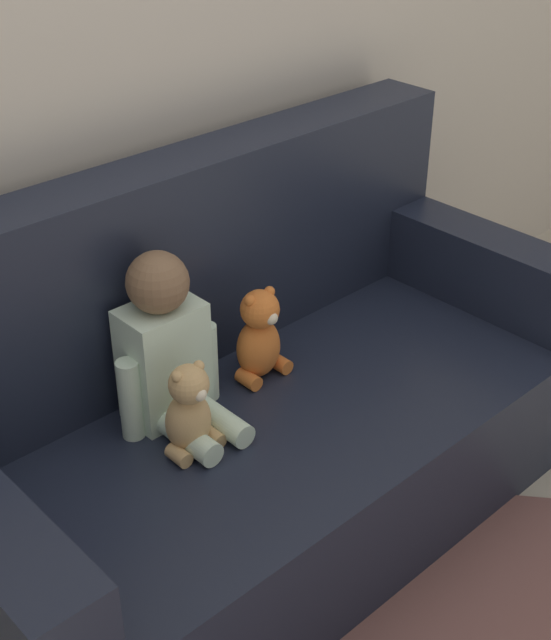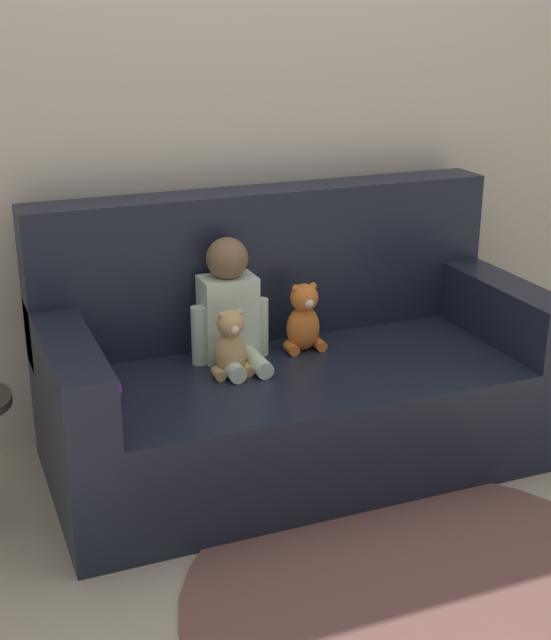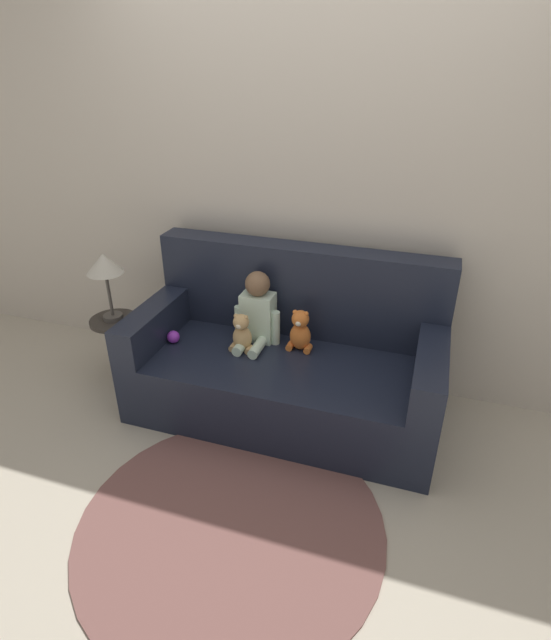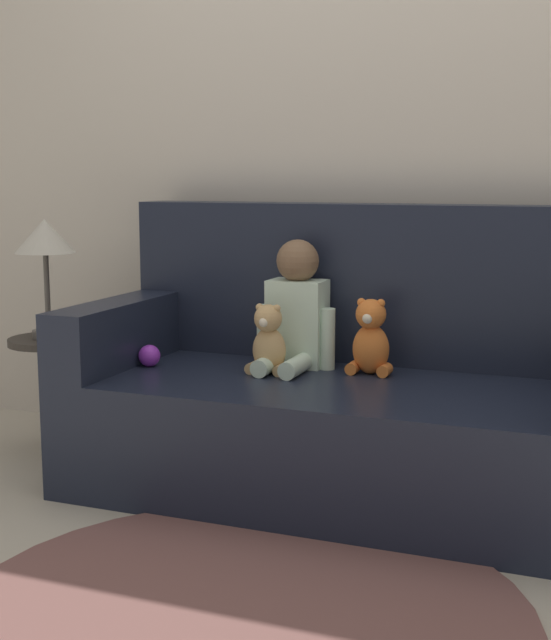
{
  "view_description": "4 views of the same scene",
  "coord_description": "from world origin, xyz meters",
  "px_view_note": "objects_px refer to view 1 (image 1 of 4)",
  "views": [
    {
      "loc": [
        -1.22,
        -1.33,
        1.73
      ],
      "look_at": [
        -0.01,
        -0.03,
        0.65
      ],
      "focal_mm": 50.0,
      "sensor_mm": 36.0,
      "label": 1
    },
    {
      "loc": [
        -1.16,
        -2.65,
        1.61
      ],
      "look_at": [
        -0.11,
        -0.05,
        0.58
      ],
      "focal_mm": 50.0,
      "sensor_mm": 36.0,
      "label": 2
    },
    {
      "loc": [
        0.72,
        -2.33,
        1.93
      ],
      "look_at": [
        -0.04,
        -0.05,
        0.65
      ],
      "focal_mm": 28.0,
      "sensor_mm": 36.0,
      "label": 3
    },
    {
      "loc": [
        0.83,
        -2.71,
        1.04
      ],
      "look_at": [
        -0.2,
        -0.1,
        0.59
      ],
      "focal_mm": 50.0,
      "sensor_mm": 36.0,
      "label": 4
    }
  ],
  "objects_px": {
    "couch": "(252,411)",
    "plush_toy_side": "(259,337)",
    "person_baby": "(167,352)",
    "teddy_bear_brown": "(190,411)",
    "toy_ball": "(41,539)"
  },
  "relations": [
    {
      "from": "person_baby",
      "to": "plush_toy_side",
      "type": "relative_size",
      "value": 1.73
    },
    {
      "from": "person_baby",
      "to": "toy_ball",
      "type": "distance_m",
      "value": 0.53
    },
    {
      "from": "plush_toy_side",
      "to": "couch",
      "type": "bearing_deg",
      "value": -149.31
    },
    {
      "from": "teddy_bear_brown",
      "to": "person_baby",
      "type": "bearing_deg",
      "value": 71.65
    },
    {
      "from": "teddy_bear_brown",
      "to": "toy_ball",
      "type": "bearing_deg",
      "value": -173.34
    },
    {
      "from": "plush_toy_side",
      "to": "toy_ball",
      "type": "distance_m",
      "value": 0.77
    },
    {
      "from": "person_baby",
      "to": "toy_ball",
      "type": "xyz_separation_m",
      "value": [
        -0.47,
        -0.19,
        -0.15
      ]
    },
    {
      "from": "teddy_bear_brown",
      "to": "plush_toy_side",
      "type": "bearing_deg",
      "value": 19.99
    },
    {
      "from": "person_baby",
      "to": "teddy_bear_brown",
      "type": "xyz_separation_m",
      "value": [
        -0.05,
        -0.14,
        -0.08
      ]
    },
    {
      "from": "teddy_bear_brown",
      "to": "couch",
      "type": "bearing_deg",
      "value": 17.14
    },
    {
      "from": "teddy_bear_brown",
      "to": "plush_toy_side",
      "type": "relative_size",
      "value": 0.92
    },
    {
      "from": "couch",
      "to": "person_baby",
      "type": "relative_size",
      "value": 4.01
    },
    {
      "from": "person_baby",
      "to": "teddy_bear_brown",
      "type": "relative_size",
      "value": 1.87
    },
    {
      "from": "couch",
      "to": "teddy_bear_brown",
      "type": "relative_size",
      "value": 7.49
    },
    {
      "from": "couch",
      "to": "plush_toy_side",
      "type": "bearing_deg",
      "value": 30.69
    }
  ]
}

